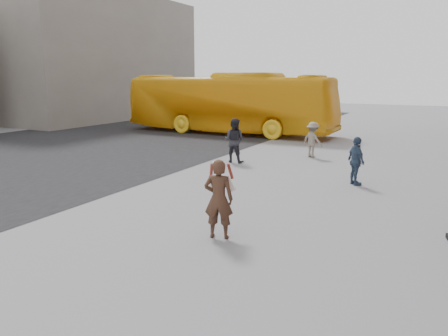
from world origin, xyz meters
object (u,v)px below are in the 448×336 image
at_px(pedestrian_c, 356,161).
at_px(pedestrian_b, 313,140).
at_px(bus, 229,103).
at_px(woman, 219,198).
at_px(pedestrian_a, 234,140).

bearing_deg(pedestrian_c, pedestrian_b, -7.22).
bearing_deg(bus, pedestrian_c, -135.13).
relative_size(woman, bus, 0.13).
xyz_separation_m(woman, bus, (-7.97, 16.20, 0.95)).
bearing_deg(pedestrian_b, pedestrian_a, 69.10).
bearing_deg(bus, woman, -153.00).
relative_size(pedestrian_b, pedestrian_c, 0.97).
xyz_separation_m(woman, pedestrian_a, (-3.49, 7.85, 0.01)).
distance_m(pedestrian_b, pedestrian_c, 5.02).
bearing_deg(pedestrian_c, bus, 4.70).
relative_size(bus, pedestrian_c, 8.38).
bearing_deg(pedestrian_b, bus, -16.42).
distance_m(woman, pedestrian_b, 10.52).
distance_m(bus, pedestrian_b, 9.10).
relative_size(bus, pedestrian_b, 8.63).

